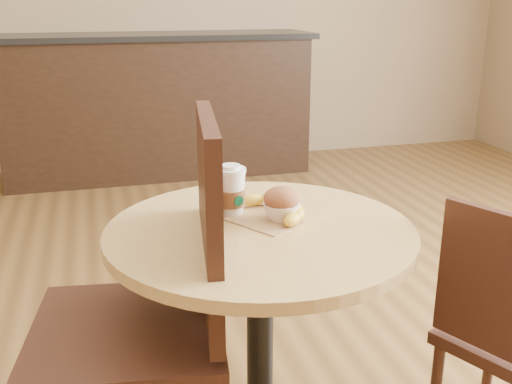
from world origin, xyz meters
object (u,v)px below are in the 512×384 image
muffin (282,204)px  chair_left (157,310)px  cafe_table (260,297)px  banana (278,209)px  coffee_cup (231,192)px

muffin → chair_left: bearing=-169.1°
chair_left → cafe_table: bearing=104.0°
chair_left → banana: 0.40m
coffee_cup → muffin: (0.11, -0.08, -0.02)m
chair_left → banana: bearing=114.0°
muffin → banana: 0.04m
muffin → cafe_table: bearing=-151.6°
cafe_table → chair_left: bearing=-173.9°
muffin → banana: (0.00, 0.03, -0.03)m
cafe_table → banana: banana is taller
cafe_table → chair_left: chair_left is taller
chair_left → muffin: size_ratio=10.91×
cafe_table → muffin: bearing=28.4°
chair_left → muffin: bearing=108.8°
coffee_cup → banana: 0.13m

